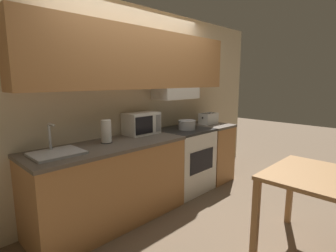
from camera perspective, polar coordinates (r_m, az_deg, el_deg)
The scene contains 11 objects.
ground_plane at distance 3.85m, azimuth -6.93°, elevation -14.69°, with size 16.00×16.00×0.00m, color brown.
wall_back at distance 3.46m, azimuth -6.52°, elevation 9.26°, with size 5.43×0.38×2.55m.
lower_counter_main at distance 3.09m, azimuth -12.44°, elevation -12.06°, with size 1.80×0.68×0.91m.
lower_counter_right_stub at distance 4.35m, azimuth 8.96°, elevation -5.46°, with size 0.52×0.68×0.91m.
stove_range at distance 3.88m, azimuth 3.48°, elevation -7.27°, with size 0.72×0.66×0.91m.
cooking_pot at distance 3.75m, azimuth 4.15°, elevation 0.35°, with size 0.33×0.25×0.13m.
microwave at distance 3.42m, azimuth -5.81°, elevation 0.59°, with size 0.44×0.29×0.28m.
toaster at distance 4.25m, azimuth 8.80°, elevation 1.65°, with size 0.31×0.18×0.18m.
sink_basin at distance 2.70m, azimuth -23.08°, elevation -5.35°, with size 0.46×0.37×0.29m.
paper_towel_roll at distance 3.01m, azimuth -13.30°, elevation -1.17°, with size 0.13×0.13×0.26m.
dining_table at distance 2.75m, azimuth 29.87°, elevation -11.44°, with size 0.91×0.82×0.78m.
Camera 1 is at (-2.16, -2.76, 1.60)m, focal length 28.00 mm.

